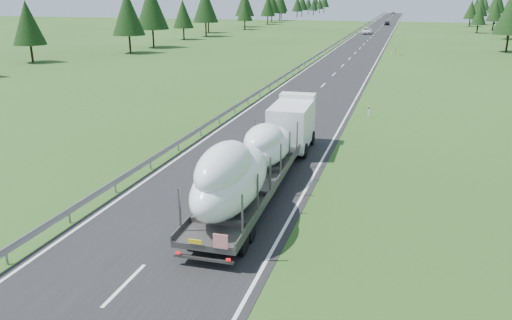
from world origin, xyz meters
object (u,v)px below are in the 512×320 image
(highway_sign, at_px, (396,45))
(distant_car_dark, at_px, (387,23))
(boat_truck, at_px, (259,153))
(distant_van, at_px, (367,31))
(distant_car_blue, at_px, (393,13))

(highway_sign, relative_size, distant_car_dark, 0.60)
(highway_sign, relative_size, boat_truck, 0.13)
(boat_truck, distance_m, distant_van, 119.18)
(distant_car_dark, height_order, distant_car_blue, distant_car_dark)
(distant_van, bearing_deg, boat_truck, -89.18)
(highway_sign, xyz_separation_m, boat_truck, (-5.04, -69.53, 0.38))
(boat_truck, bearing_deg, highway_sign, 85.86)
(distant_van, xyz_separation_m, distant_car_dark, (3.37, 44.14, -0.09))
(highway_sign, bearing_deg, distant_car_blue, 92.20)
(highway_sign, height_order, distant_car_blue, highway_sign)
(distant_car_dark, bearing_deg, distant_van, -95.28)
(distant_van, height_order, distant_car_dark, distant_van)
(boat_truck, height_order, distant_car_dark, boat_truck)
(boat_truck, xyz_separation_m, distant_car_dark, (-0.77, 163.24, -1.45))
(boat_truck, bearing_deg, distant_car_blue, 90.58)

